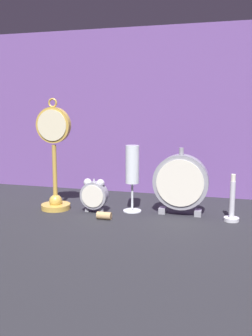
{
  "coord_description": "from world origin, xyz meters",
  "views": [
    {
      "loc": [
        0.31,
        -1.03,
        0.32
      ],
      "look_at": [
        0.0,
        0.08,
        0.13
      ],
      "focal_mm": 40.0,
      "sensor_mm": 36.0,
      "label": 1
    }
  ],
  "objects_px": {
    "pocket_watch_on_stand": "(54,162)",
    "brass_candlestick": "(232,206)",
    "mantel_clock_silver": "(181,183)",
    "alarm_clock_twin_bell": "(94,194)",
    "wine_cork": "(104,216)",
    "champagne_flute": "(132,169)"
  },
  "relations": [
    {
      "from": "pocket_watch_on_stand",
      "to": "brass_candlestick",
      "type": "bearing_deg",
      "value": 2.08
    },
    {
      "from": "pocket_watch_on_stand",
      "to": "mantel_clock_silver",
      "type": "bearing_deg",
      "value": 6.35
    },
    {
      "from": "alarm_clock_twin_bell",
      "to": "mantel_clock_silver",
      "type": "distance_m",
      "value": 0.27
    },
    {
      "from": "brass_candlestick",
      "to": "pocket_watch_on_stand",
      "type": "bearing_deg",
      "value": -177.92
    },
    {
      "from": "alarm_clock_twin_bell",
      "to": "brass_candlestick",
      "type": "xyz_separation_m",
      "value": [
        0.41,
        0.02,
        -0.01
      ]
    },
    {
      "from": "brass_candlestick",
      "to": "wine_cork",
      "type": "distance_m",
      "value": 0.37
    },
    {
      "from": "pocket_watch_on_stand",
      "to": "alarm_clock_twin_bell",
      "type": "xyz_separation_m",
      "value": [
        0.13,
        -0.0,
        -0.1
      ]
    },
    {
      "from": "mantel_clock_silver",
      "to": "champagne_flute",
      "type": "xyz_separation_m",
      "value": [
        -0.15,
        -0.0,
        0.03
      ]
    },
    {
      "from": "champagne_flute",
      "to": "wine_cork",
      "type": "bearing_deg",
      "value": -118.57
    },
    {
      "from": "pocket_watch_on_stand",
      "to": "wine_cork",
      "type": "bearing_deg",
      "value": -19.02
    },
    {
      "from": "champagne_flute",
      "to": "brass_candlestick",
      "type": "relative_size",
      "value": 1.52
    },
    {
      "from": "brass_candlestick",
      "to": "champagne_flute",
      "type": "bearing_deg",
      "value": 176.03
    },
    {
      "from": "alarm_clock_twin_bell",
      "to": "mantel_clock_silver",
      "type": "bearing_deg",
      "value": 9.91
    },
    {
      "from": "champagne_flute",
      "to": "brass_candlestick",
      "type": "distance_m",
      "value": 0.31
    },
    {
      "from": "alarm_clock_twin_bell",
      "to": "mantel_clock_silver",
      "type": "xyz_separation_m",
      "value": [
        0.26,
        0.05,
        0.04
      ]
    },
    {
      "from": "champagne_flute",
      "to": "alarm_clock_twin_bell",
      "type": "bearing_deg",
      "value": -159.07
    },
    {
      "from": "alarm_clock_twin_bell",
      "to": "brass_candlestick",
      "type": "height_order",
      "value": "brass_candlestick"
    },
    {
      "from": "alarm_clock_twin_bell",
      "to": "champagne_flute",
      "type": "bearing_deg",
      "value": 20.93
    },
    {
      "from": "champagne_flute",
      "to": "brass_candlestick",
      "type": "bearing_deg",
      "value": -3.97
    },
    {
      "from": "pocket_watch_on_stand",
      "to": "mantel_clock_silver",
      "type": "xyz_separation_m",
      "value": [
        0.39,
        0.04,
        -0.05
      ]
    },
    {
      "from": "pocket_watch_on_stand",
      "to": "alarm_clock_twin_bell",
      "type": "distance_m",
      "value": 0.16
    },
    {
      "from": "mantel_clock_silver",
      "to": "brass_candlestick",
      "type": "distance_m",
      "value": 0.16
    }
  ]
}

